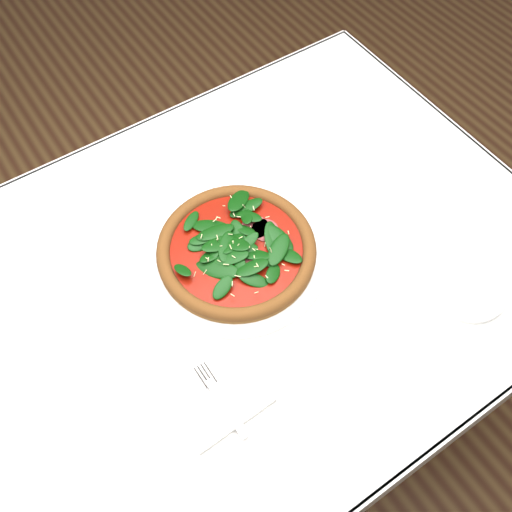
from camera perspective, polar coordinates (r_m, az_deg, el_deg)
ground at (r=1.64m, az=-2.67°, el=-15.90°), size 6.00×6.00×0.00m
dining_table at (r=1.04m, az=-4.09°, el=-5.70°), size 1.21×0.81×0.75m
plate at (r=0.97m, az=-1.95°, el=0.22°), size 0.31×0.31×0.01m
pizza at (r=0.95m, az=-1.98°, el=0.80°), size 0.34×0.34×0.03m
napkin at (r=0.86m, az=-2.90°, el=-15.05°), size 0.14×0.07×0.01m
fork at (r=0.86m, az=-3.79°, el=-13.66°), size 0.02×0.13×0.00m
saucer_near at (r=1.00m, az=20.38°, el=-2.98°), size 0.13×0.13×0.01m
saucer_far at (r=1.18m, az=-0.11°, el=13.77°), size 0.14×0.14×0.01m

